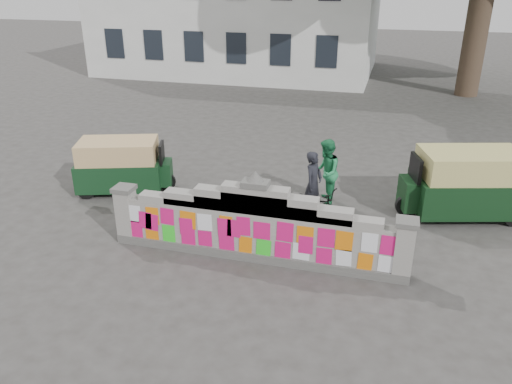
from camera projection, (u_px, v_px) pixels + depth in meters
The scene contains 8 objects.
ground at pixel (255, 258), 10.78m from camera, with size 100.00×100.00×0.00m, color #383533.
parapet_wall at pixel (255, 227), 10.47m from camera, with size 6.48×0.44×2.01m.
building at pixel (242, 2), 30.27m from camera, with size 16.00×10.00×8.90m.
cyclist_bike at pixel (312, 205), 12.13m from camera, with size 0.62×1.78×0.93m, color black.
cyclist_rider at pixel (313, 193), 12.00m from camera, with size 0.58×0.38×1.58m, color black.
pedestrian at pixel (326, 172), 12.98m from camera, with size 0.86×0.67×1.76m, color #24854D.
rickshaw_left at pixel (122, 165), 13.83m from camera, with size 2.73×1.90×1.47m.
rickshaw_right at pixel (465, 183), 12.33m from camera, with size 3.16×2.09×1.70m.
Camera 1 is at (2.50, -8.95, 5.64)m, focal length 35.00 mm.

